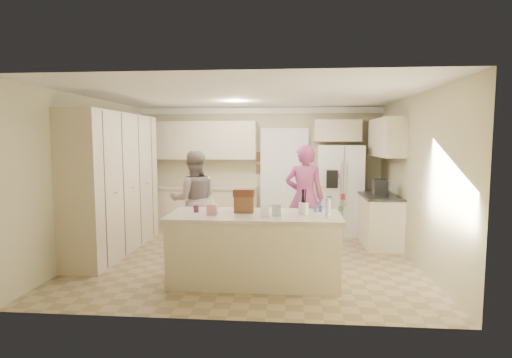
# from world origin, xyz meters

# --- Properties ---
(floor) EXTENTS (5.20, 4.60, 0.02)m
(floor) POSITION_xyz_m (0.00, 0.00, -0.01)
(floor) COLOR #9A825F
(floor) RESTS_ON ground
(ceiling) EXTENTS (5.20, 4.60, 0.02)m
(ceiling) POSITION_xyz_m (0.00, 0.00, 2.61)
(ceiling) COLOR white
(ceiling) RESTS_ON wall_back
(wall_back) EXTENTS (5.20, 0.02, 2.60)m
(wall_back) POSITION_xyz_m (0.00, 2.31, 1.30)
(wall_back) COLOR #BEB58D
(wall_back) RESTS_ON ground
(wall_front) EXTENTS (5.20, 0.02, 2.60)m
(wall_front) POSITION_xyz_m (0.00, -2.31, 1.30)
(wall_front) COLOR #BEB58D
(wall_front) RESTS_ON ground
(wall_left) EXTENTS (0.02, 4.60, 2.60)m
(wall_left) POSITION_xyz_m (-2.61, 0.00, 1.30)
(wall_left) COLOR #BEB58D
(wall_left) RESTS_ON ground
(wall_right) EXTENTS (0.02, 4.60, 2.60)m
(wall_right) POSITION_xyz_m (2.61, 0.00, 1.30)
(wall_right) COLOR #BEB58D
(wall_right) RESTS_ON ground
(crown_back) EXTENTS (5.20, 0.08, 0.12)m
(crown_back) POSITION_xyz_m (0.00, 2.26, 2.53)
(crown_back) COLOR white
(crown_back) RESTS_ON wall_back
(pantry_bank) EXTENTS (0.60, 2.60, 2.35)m
(pantry_bank) POSITION_xyz_m (-2.30, 0.20, 1.18)
(pantry_bank) COLOR beige
(pantry_bank) RESTS_ON floor
(back_base_cab) EXTENTS (2.20, 0.60, 0.88)m
(back_base_cab) POSITION_xyz_m (-1.15, 2.00, 0.44)
(back_base_cab) COLOR beige
(back_base_cab) RESTS_ON floor
(back_countertop) EXTENTS (2.24, 0.63, 0.04)m
(back_countertop) POSITION_xyz_m (-1.15, 1.99, 0.90)
(back_countertop) COLOR beige
(back_countertop) RESTS_ON back_base_cab
(back_upper_cab) EXTENTS (2.20, 0.35, 0.80)m
(back_upper_cab) POSITION_xyz_m (-1.15, 2.12, 1.90)
(back_upper_cab) COLOR beige
(back_upper_cab) RESTS_ON wall_back
(doorway_opening) EXTENTS (0.90, 0.06, 2.10)m
(doorway_opening) POSITION_xyz_m (0.55, 2.28, 1.05)
(doorway_opening) COLOR black
(doorway_opening) RESTS_ON floor
(doorway_casing) EXTENTS (1.02, 0.03, 2.22)m
(doorway_casing) POSITION_xyz_m (0.55, 2.24, 1.05)
(doorway_casing) COLOR white
(doorway_casing) RESTS_ON floor
(wall_frame_upper) EXTENTS (0.15, 0.02, 0.20)m
(wall_frame_upper) POSITION_xyz_m (0.02, 2.27, 1.55)
(wall_frame_upper) COLOR brown
(wall_frame_upper) RESTS_ON wall_back
(wall_frame_lower) EXTENTS (0.15, 0.02, 0.20)m
(wall_frame_lower) POSITION_xyz_m (0.02, 2.27, 1.28)
(wall_frame_lower) COLOR brown
(wall_frame_lower) RESTS_ON wall_back
(refrigerator) EXTENTS (0.99, 0.82, 1.80)m
(refrigerator) POSITION_xyz_m (1.71, 1.84, 0.90)
(refrigerator) COLOR white
(refrigerator) RESTS_ON floor
(fridge_seam) EXTENTS (0.02, 0.02, 1.78)m
(fridge_seam) POSITION_xyz_m (1.71, 1.49, 0.90)
(fridge_seam) COLOR gray
(fridge_seam) RESTS_ON refrigerator
(fridge_dispenser) EXTENTS (0.22, 0.03, 0.35)m
(fridge_dispenser) POSITION_xyz_m (1.49, 1.48, 1.15)
(fridge_dispenser) COLOR black
(fridge_dispenser) RESTS_ON refrigerator
(fridge_handle_l) EXTENTS (0.02, 0.02, 0.85)m
(fridge_handle_l) POSITION_xyz_m (1.66, 1.47, 1.05)
(fridge_handle_l) COLOR silver
(fridge_handle_l) RESTS_ON refrigerator
(fridge_handle_r) EXTENTS (0.02, 0.02, 0.85)m
(fridge_handle_r) POSITION_xyz_m (1.76, 1.47, 1.05)
(fridge_handle_r) COLOR silver
(fridge_handle_r) RESTS_ON refrigerator
(over_fridge_cab) EXTENTS (0.95, 0.35, 0.45)m
(over_fridge_cab) POSITION_xyz_m (1.65, 2.12, 2.10)
(over_fridge_cab) COLOR beige
(over_fridge_cab) RESTS_ON wall_back
(right_base_cab) EXTENTS (0.60, 1.20, 0.88)m
(right_base_cab) POSITION_xyz_m (2.30, 1.00, 0.44)
(right_base_cab) COLOR beige
(right_base_cab) RESTS_ON floor
(right_countertop) EXTENTS (0.63, 1.24, 0.04)m
(right_countertop) POSITION_xyz_m (2.29, 1.00, 0.90)
(right_countertop) COLOR #2D2B28
(right_countertop) RESTS_ON right_base_cab
(right_upper_cab) EXTENTS (0.35, 1.50, 0.70)m
(right_upper_cab) POSITION_xyz_m (2.43, 1.20, 1.95)
(right_upper_cab) COLOR beige
(right_upper_cab) RESTS_ON wall_right
(coffee_maker) EXTENTS (0.22, 0.28, 0.30)m
(coffee_maker) POSITION_xyz_m (2.25, 0.80, 1.07)
(coffee_maker) COLOR black
(coffee_maker) RESTS_ON right_countertop
(island_base) EXTENTS (2.20, 0.90, 0.88)m
(island_base) POSITION_xyz_m (0.20, -1.10, 0.44)
(island_base) COLOR beige
(island_base) RESTS_ON floor
(island_top) EXTENTS (2.28, 0.96, 0.05)m
(island_top) POSITION_xyz_m (0.20, -1.10, 0.90)
(island_top) COLOR beige
(island_top) RESTS_ON island_base
(utensil_crock) EXTENTS (0.13, 0.13, 0.15)m
(utensil_crock) POSITION_xyz_m (0.85, -1.05, 1.00)
(utensil_crock) COLOR white
(utensil_crock) RESTS_ON island_top
(tissue_box) EXTENTS (0.13, 0.13, 0.14)m
(tissue_box) POSITION_xyz_m (-0.35, -1.20, 1.00)
(tissue_box) COLOR pink
(tissue_box) RESTS_ON island_top
(tissue_plume) EXTENTS (0.08, 0.08, 0.08)m
(tissue_plume) POSITION_xyz_m (-0.35, -1.20, 1.10)
(tissue_plume) COLOR white
(tissue_plume) RESTS_ON tissue_box
(dollhouse_body) EXTENTS (0.26, 0.18, 0.22)m
(dollhouse_body) POSITION_xyz_m (0.05, -1.00, 1.04)
(dollhouse_body) COLOR brown
(dollhouse_body) RESTS_ON island_top
(dollhouse_roof) EXTENTS (0.28, 0.20, 0.10)m
(dollhouse_roof) POSITION_xyz_m (0.05, -1.00, 1.20)
(dollhouse_roof) COLOR #592D1E
(dollhouse_roof) RESTS_ON dollhouse_body
(jam_jar) EXTENTS (0.07, 0.07, 0.09)m
(jam_jar) POSITION_xyz_m (-0.60, -1.05, 0.97)
(jam_jar) COLOR #59263F
(jam_jar) RESTS_ON island_top
(greeting_card_a) EXTENTS (0.12, 0.06, 0.16)m
(greeting_card_a) POSITION_xyz_m (0.35, -1.30, 1.01)
(greeting_card_a) COLOR white
(greeting_card_a) RESTS_ON island_top
(greeting_card_b) EXTENTS (0.12, 0.05, 0.16)m
(greeting_card_b) POSITION_xyz_m (0.50, -1.25, 1.01)
(greeting_card_b) COLOR silver
(greeting_card_b) RESTS_ON island_top
(water_bottle) EXTENTS (0.07, 0.07, 0.24)m
(water_bottle) POSITION_xyz_m (1.15, -1.25, 1.04)
(water_bottle) COLOR silver
(water_bottle) RESTS_ON island_top
(shaker_salt) EXTENTS (0.05, 0.05, 0.09)m
(shaker_salt) POSITION_xyz_m (1.02, -0.88, 0.97)
(shaker_salt) COLOR #3D66B9
(shaker_salt) RESTS_ON island_top
(shaker_pepper) EXTENTS (0.05, 0.05, 0.09)m
(shaker_pepper) POSITION_xyz_m (1.09, -0.88, 0.97)
(shaker_pepper) COLOR #3D66B9
(shaker_pepper) RESTS_ON island_top
(teen_boy) EXTENTS (0.99, 0.87, 1.72)m
(teen_boy) POSITION_xyz_m (-1.01, 0.50, 0.86)
(teen_boy) COLOR gray
(teen_boy) RESTS_ON floor
(teen_girl) EXTENTS (0.71, 0.50, 1.84)m
(teen_girl) POSITION_xyz_m (0.92, 0.51, 0.92)
(teen_girl) COLOR #AF4983
(teen_girl) RESTS_ON floor
(fridge_magnets) EXTENTS (0.76, 0.02, 1.44)m
(fridge_magnets) POSITION_xyz_m (1.71, 1.48, 0.90)
(fridge_magnets) COLOR tan
(fridge_magnets) RESTS_ON refrigerator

